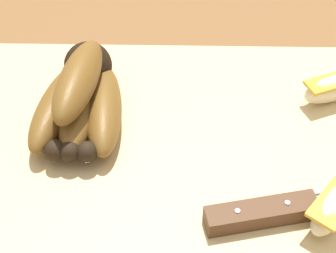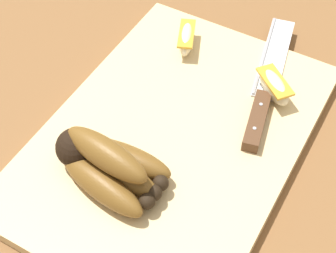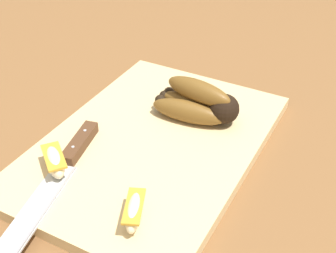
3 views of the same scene
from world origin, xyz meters
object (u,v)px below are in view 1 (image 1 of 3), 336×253
chefs_knife (313,206)px  apple_wedge_middle (335,206)px  banana_bunch (81,97)px  apple_wedge_near (333,88)px

chefs_knife → apple_wedge_middle: bearing=152.2°
apple_wedge_middle → banana_bunch: bearing=-28.2°
apple_wedge_near → apple_wedge_middle: bearing=79.4°
banana_bunch → apple_wedge_near: 0.27m
apple_wedge_near → banana_bunch: bearing=6.6°
chefs_knife → apple_wedge_middle: size_ratio=3.91×
banana_bunch → chefs_knife: (-0.22, 0.12, -0.02)m
banana_bunch → apple_wedge_middle: size_ratio=2.14×
chefs_knife → apple_wedge_near: size_ratio=3.77×
chefs_knife → apple_wedge_near: apple_wedge_near is taller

